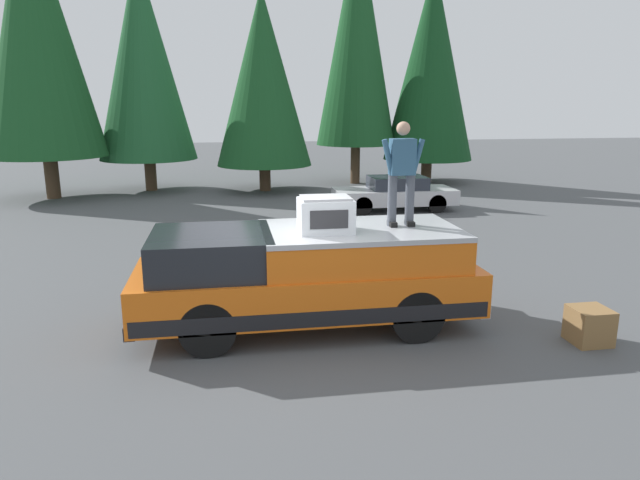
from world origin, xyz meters
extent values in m
plane|color=#4C4F51|center=(0.00, 0.00, 0.00)|extent=(90.00, 90.00, 0.00)
cube|color=orange|center=(0.28, -0.35, 0.70)|extent=(2.00, 5.50, 0.70)
cube|color=black|center=(0.28, -0.35, 0.51)|extent=(2.01, 5.39, 0.24)
cube|color=black|center=(0.28, 1.16, 1.35)|extent=(1.84, 1.87, 0.60)
cube|color=orange|center=(0.28, -1.23, 1.31)|extent=(1.92, 3.19, 0.52)
cube|color=#A8AAAF|center=(0.28, -1.23, 1.61)|extent=(1.94, 3.19, 0.08)
cube|color=#232326|center=(0.28, 2.34, 0.43)|extent=(1.96, 0.16, 0.20)
cube|color=#B2B5BA|center=(0.28, -3.04, 0.43)|extent=(1.96, 0.16, 0.20)
cylinder|color=black|center=(-0.57, 1.25, 0.42)|extent=(0.30, 0.84, 0.84)
cylinder|color=black|center=(1.13, 1.25, 0.42)|extent=(0.30, 0.84, 0.84)
cylinder|color=black|center=(-0.57, -1.94, 0.42)|extent=(0.30, 0.84, 0.84)
cylinder|color=black|center=(1.13, -1.94, 0.42)|extent=(0.30, 0.84, 0.84)
cube|color=silver|center=(0.10, -0.62, 1.91)|extent=(0.64, 0.84, 0.52)
cube|color=#2D2D30|center=(-0.23, -0.62, 1.91)|extent=(0.01, 0.59, 0.29)
cube|color=#99999E|center=(0.10, -0.62, 2.19)|extent=(0.58, 0.76, 0.04)
cylinder|color=#4C515B|center=(0.36, -2.08, 2.07)|extent=(0.15, 0.15, 0.84)
cube|color=black|center=(0.32, -2.08, 1.69)|extent=(0.26, 0.11, 0.08)
cylinder|color=#4C515B|center=(0.36, -1.78, 2.07)|extent=(0.15, 0.15, 0.84)
cube|color=black|center=(0.32, -1.78, 1.69)|extent=(0.26, 0.11, 0.08)
cube|color=#335B7A|center=(0.36, -1.93, 2.78)|extent=(0.24, 0.40, 0.58)
sphere|color=tan|center=(0.36, -1.93, 3.23)|extent=(0.22, 0.22, 0.22)
cylinder|color=#335B7A|center=(0.33, -2.17, 2.78)|extent=(0.09, 0.23, 0.58)
cylinder|color=#335B7A|center=(0.33, -1.68, 2.78)|extent=(0.09, 0.23, 0.58)
cube|color=silver|center=(10.20, -4.78, 0.49)|extent=(1.64, 4.10, 0.50)
cube|color=#282D38|center=(10.20, -4.88, 0.95)|extent=(1.31, 1.89, 0.42)
cylinder|color=black|center=(9.48, -3.51, 0.31)|extent=(0.20, 0.62, 0.62)
cylinder|color=black|center=(10.92, -3.51, 0.31)|extent=(0.20, 0.62, 0.62)
cylinder|color=black|center=(9.48, -6.05, 0.31)|extent=(0.20, 0.62, 0.62)
cylinder|color=black|center=(10.92, -6.05, 0.31)|extent=(0.20, 0.62, 0.62)
cube|color=olive|center=(-1.09, -4.56, 0.28)|extent=(0.56, 0.56, 0.56)
cylinder|color=#4C3826|center=(16.79, -8.27, 0.53)|extent=(0.48, 0.48, 1.06)
cone|color=#14421E|center=(16.79, -8.27, 5.25)|extent=(4.00, 4.00, 8.39)
cylinder|color=#4C3826|center=(16.92, -4.93, 0.88)|extent=(0.42, 0.42, 1.75)
cone|color=#194C23|center=(16.92, -4.93, 6.47)|extent=(3.50, 3.50, 9.43)
cylinder|color=#4C3826|center=(15.41, -0.73, 0.53)|extent=(0.47, 0.47, 1.07)
cone|color=#194C23|center=(15.41, -0.73, 4.55)|extent=(3.89, 3.89, 6.96)
cylinder|color=#4C3826|center=(16.26, 3.98, 0.66)|extent=(0.47, 0.47, 1.31)
cone|color=#1E562D|center=(16.26, 3.98, 5.29)|extent=(3.93, 3.93, 7.97)
cylinder|color=#4C3826|center=(14.79, 7.47, 0.80)|extent=(0.52, 0.52, 1.60)
cone|color=#194C23|center=(14.79, 7.47, 6.24)|extent=(4.35, 4.35, 9.27)
camera|label=1|loc=(-8.63, 0.91, 3.66)|focal=32.34mm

